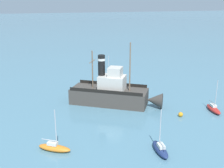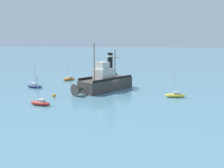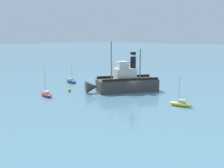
{
  "view_description": "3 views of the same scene",
  "coord_description": "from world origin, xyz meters",
  "px_view_note": "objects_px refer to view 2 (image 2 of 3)",
  "views": [
    {
      "loc": [
        41.9,
        -13.06,
        16.07
      ],
      "look_at": [
        -0.01,
        0.6,
        2.63
      ],
      "focal_mm": 45.0,
      "sensor_mm": 36.0,
      "label": 1
    },
    {
      "loc": [
        -8.49,
        47.67,
        10.44
      ],
      "look_at": [
        0.2,
        1.1,
        1.61
      ],
      "focal_mm": 38.0,
      "sensor_mm": 36.0,
      "label": 2
    },
    {
      "loc": [
        -32.07,
        43.33,
        11.05
      ],
      "look_at": [
        2.46,
        3.35,
        1.86
      ],
      "focal_mm": 45.0,
      "sensor_mm": 36.0,
      "label": 3
    }
  ],
  "objects_px": {
    "sailboat_navy": "(35,86)",
    "mooring_buoy": "(54,95)",
    "old_tugboat": "(104,82)",
    "sailboat_orange": "(69,79)",
    "sailboat_yellow": "(175,95)",
    "sailboat_red": "(40,103)"
  },
  "relations": [
    {
      "from": "sailboat_yellow",
      "to": "old_tugboat",
      "type": "bearing_deg",
      "value": -14.43
    },
    {
      "from": "sailboat_navy",
      "to": "old_tugboat",
      "type": "bearing_deg",
      "value": -178.93
    },
    {
      "from": "sailboat_orange",
      "to": "sailboat_yellow",
      "type": "xyz_separation_m",
      "value": [
        -26.01,
        14.3,
        0.0
      ]
    },
    {
      "from": "sailboat_red",
      "to": "old_tugboat",
      "type": "bearing_deg",
      "value": -120.06
    },
    {
      "from": "sailboat_red",
      "to": "sailboat_navy",
      "type": "height_order",
      "value": "same"
    },
    {
      "from": "sailboat_red",
      "to": "sailboat_navy",
      "type": "xyz_separation_m",
      "value": [
        7.99,
        -12.95,
        0.0
      ]
    },
    {
      "from": "sailboat_navy",
      "to": "sailboat_red",
      "type": "bearing_deg",
      "value": 121.69
    },
    {
      "from": "sailboat_navy",
      "to": "mooring_buoy",
      "type": "distance_m",
      "value": 10.65
    },
    {
      "from": "sailboat_orange",
      "to": "sailboat_yellow",
      "type": "bearing_deg",
      "value": 151.19
    },
    {
      "from": "sailboat_red",
      "to": "sailboat_orange",
      "type": "relative_size",
      "value": 1.0
    },
    {
      "from": "sailboat_red",
      "to": "sailboat_yellow",
      "type": "xyz_separation_m",
      "value": [
        -21.88,
        -9.58,
        0.0
      ]
    },
    {
      "from": "old_tugboat",
      "to": "sailboat_navy",
      "type": "relative_size",
      "value": 2.84
    },
    {
      "from": "sailboat_navy",
      "to": "sailboat_orange",
      "type": "bearing_deg",
      "value": -109.47
    },
    {
      "from": "sailboat_red",
      "to": "mooring_buoy",
      "type": "relative_size",
      "value": 7.36
    },
    {
      "from": "old_tugboat",
      "to": "sailboat_yellow",
      "type": "relative_size",
      "value": 2.84
    },
    {
      "from": "sailboat_orange",
      "to": "sailboat_navy",
      "type": "height_order",
      "value": "same"
    },
    {
      "from": "sailboat_red",
      "to": "sailboat_yellow",
      "type": "distance_m",
      "value": 23.89
    },
    {
      "from": "sailboat_red",
      "to": "sailboat_yellow",
      "type": "bearing_deg",
      "value": -156.35
    },
    {
      "from": "sailboat_red",
      "to": "sailboat_orange",
      "type": "distance_m",
      "value": 24.24
    },
    {
      "from": "sailboat_red",
      "to": "mooring_buoy",
      "type": "bearing_deg",
      "value": -87.9
    },
    {
      "from": "old_tugboat",
      "to": "sailboat_orange",
      "type": "height_order",
      "value": "old_tugboat"
    },
    {
      "from": "mooring_buoy",
      "to": "sailboat_red",
      "type": "bearing_deg",
      "value": 92.1
    }
  ]
}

